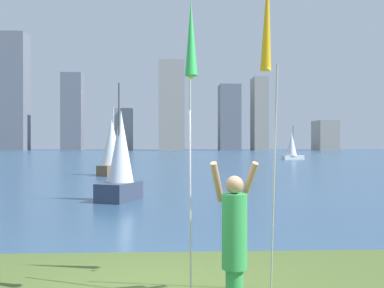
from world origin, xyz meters
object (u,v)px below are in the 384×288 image
object	(u,v)px
person	(234,232)
kite_flag_right	(267,24)
kite_flag_left	(191,47)
sailboat_1	(120,162)
sailboat_6	(292,147)
sailboat_4	(112,148)

from	to	relation	value
person	kite_flag_right	xyz separation A→B (m)	(0.57, 0.67, 2.89)
kite_flag_left	kite_flag_right	bearing A→B (deg)	32.14
person	kite_flag_right	distance (m)	3.02
sailboat_1	kite_flag_right	bearing A→B (deg)	-72.09
kite_flag_left	sailboat_6	distance (m)	49.10
kite_flag_right	sailboat_1	bearing A→B (deg)	107.91
person	kite_flag_right	bearing A→B (deg)	69.07
sailboat_1	sailboat_4	bearing A→B (deg)	98.31
sailboat_4	sailboat_1	bearing A→B (deg)	-81.69
kite_flag_left	sailboat_1	world-z (taller)	sailboat_1
sailboat_4	kite_flag_left	bearing A→B (deg)	-80.50
sailboat_1	kite_flag_left	bearing A→B (deg)	-79.09
kite_flag_right	sailboat_1	world-z (taller)	kite_flag_right
kite_flag_right	sailboat_6	bearing A→B (deg)	75.00
sailboat_1	sailboat_4	xyz separation A→B (m)	(-1.82, 12.48, 0.32)
person	kite_flag_left	world-z (taller)	kite_flag_left
kite_flag_right	sailboat_4	size ratio (longest dim) A/B	1.12
kite_flag_left	sailboat_4	world-z (taller)	sailboat_4
sailboat_1	sailboat_6	distance (m)	39.84
sailboat_4	sailboat_6	bearing A→B (deg)	54.23
sailboat_1	person	bearing A→B (deg)	-76.07
kite_flag_left	kite_flag_right	xyz separation A→B (m)	(1.14, 0.71, 0.49)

